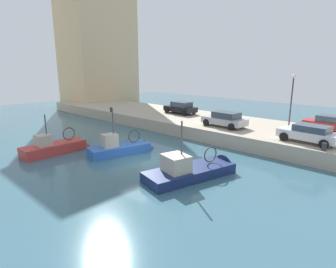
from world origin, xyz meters
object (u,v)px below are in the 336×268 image
fishing_boat_navy (195,174)px  fishing_boat_blue (123,152)px  mooring_bollard_mid (324,147)px  mooring_bollard_north (111,110)px  parked_car_silver (225,119)px  parked_car_black (181,107)px  fishing_boat_red (58,151)px  quay_streetlamp (292,92)px  parked_car_red (329,123)px  parked_car_white (309,133)px

fishing_boat_navy → fishing_boat_blue: (-0.12, 7.05, -0.02)m
mooring_bollard_mid → mooring_bollard_north: bearing=90.0°
parked_car_silver → parked_car_black: bearing=70.2°
fishing_boat_blue → fishing_boat_red: size_ratio=1.02×
parked_car_silver → quay_streetlamp: (3.57, -4.57, 2.53)m
parked_car_black → parked_car_red: (1.84, -15.44, -0.02)m
parked_car_silver → parked_car_white: size_ratio=0.98×
parked_car_red → parked_car_silver: bearing=121.7°
fishing_boat_navy → parked_car_black: bearing=43.8°
parked_car_red → parked_car_black: bearing=96.8°
fishing_boat_blue → parked_car_black: fishing_boat_blue is taller
parked_car_red → mooring_bollard_north: size_ratio=7.24×
fishing_boat_navy → fishing_boat_red: size_ratio=1.24×
fishing_boat_blue → parked_car_red: size_ratio=1.44×
parked_car_black → fishing_boat_red: bearing=-178.4°
parked_car_white → mooring_bollard_mid: (-1.53, -1.45, -0.42)m
fishing_boat_blue → quay_streetlamp: 15.73m
parked_car_black → parked_car_silver: (-2.83, -7.86, -0.00)m
fishing_boat_navy → mooring_bollard_mid: (7.07, -5.37, 1.34)m
fishing_boat_red → mooring_bollard_north: (10.62, 7.58, 1.37)m
fishing_boat_red → parked_car_red: (17.38, -15.00, 1.80)m
fishing_boat_navy → mooring_bollard_north: size_ratio=12.61×
fishing_boat_navy → quay_streetlamp: bearing=-4.3°
parked_car_red → mooring_bollard_mid: parked_car_red is taller
parked_car_white → fishing_boat_red: bearing=129.1°
parked_car_white → quay_streetlamp: quay_streetlamp is taller
fishing_boat_blue → mooring_bollard_north: (7.19, 11.58, 1.36)m
mooring_bollard_mid → quay_streetlamp: bearing=38.1°
fishing_boat_navy → parked_car_silver: fishing_boat_navy is taller
fishing_boat_navy → parked_car_white: size_ratio=1.62×
mooring_bollard_north → quay_streetlamp: quay_streetlamp is taller
parked_car_black → parked_car_red: 15.55m
fishing_boat_blue → parked_car_silver: fishing_boat_blue is taller
fishing_boat_red → parked_car_white: (12.15, -14.96, 1.79)m
fishing_boat_red → parked_car_silver: size_ratio=1.34×
fishing_boat_navy → mooring_bollard_mid: bearing=-37.2°
fishing_boat_blue → fishing_boat_navy: bearing=-89.0°
fishing_boat_navy → mooring_bollard_north: 19.97m
fishing_boat_blue → parked_car_black: bearing=20.1°
fishing_boat_red → quay_streetlamp: bearing=-36.4°
parked_car_silver → quay_streetlamp: bearing=-52.0°
fishing_boat_navy → fishing_boat_blue: bearing=91.0°
fishing_boat_blue → mooring_bollard_north: bearing=58.2°
mooring_bollard_north → fishing_boat_red: bearing=-144.5°
fishing_boat_navy → parked_car_black: fishing_boat_navy is taller
parked_car_silver → mooring_bollard_mid: size_ratio=7.63×
quay_streetlamp → parked_car_white: bearing=-144.2°
fishing_boat_navy → mooring_bollard_north: fishing_boat_navy is taller
parked_car_white → mooring_bollard_north: (-1.53, 22.55, -0.42)m
quay_streetlamp → parked_car_red: bearing=-69.9°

